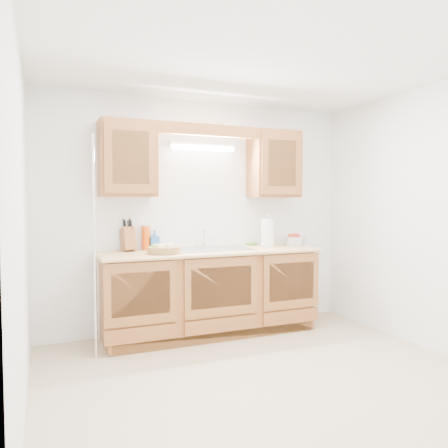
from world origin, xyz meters
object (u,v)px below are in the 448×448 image
fruit_basket (164,249)px  apple_bowl (293,240)px  knife_block (128,239)px  paper_towel (268,233)px

fruit_basket → apple_bowl: 1.58m
fruit_basket → knife_block: bearing=129.3°
knife_block → fruit_basket: bearing=-60.7°
fruit_basket → apple_bowl: apple_bowl is taller
fruit_basket → paper_towel: (1.24, 0.18, 0.11)m
knife_block → apple_bowl: (1.85, -0.16, -0.06)m
apple_bowl → knife_block: bearing=175.1°
apple_bowl → paper_towel: bearing=-179.1°
knife_block → paper_towel: 1.53m
fruit_basket → paper_towel: 1.25m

